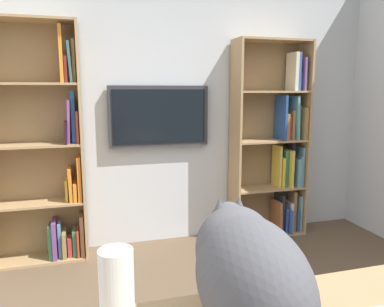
{
  "coord_description": "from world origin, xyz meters",
  "views": [
    {
      "loc": [
        0.67,
        1.31,
        1.49
      ],
      "look_at": [
        -0.02,
        -1.07,
        1.06
      ],
      "focal_mm": 34.84,
      "sensor_mm": 36.0,
      "label": 1
    }
  ],
  "objects": [
    {
      "name": "bookshelf_right",
      "position": [
        1.02,
        -2.07,
        0.94
      ],
      "size": [
        0.84,
        0.28,
        2.06
      ],
      "color": "tan",
      "rests_on": "ground"
    },
    {
      "name": "bookshelf_left",
      "position": [
        -1.21,
        -2.06,
        0.92
      ],
      "size": [
        0.77,
        0.28,
        1.97
      ],
      "color": "tan",
      "rests_on": "ground"
    },
    {
      "name": "paper_towel_roll",
      "position": [
        0.6,
        0.2,
        0.87
      ],
      "size": [
        0.11,
        0.11,
        0.26
      ],
      "primitive_type": "cylinder",
      "color": "white",
      "rests_on": "desk"
    },
    {
      "name": "cat",
      "position": [
        0.22,
        0.35,
        0.95
      ],
      "size": [
        0.31,
        0.66,
        0.4
      ],
      "color": "#4C4C51",
      "rests_on": "desk"
    },
    {
      "name": "wall_back",
      "position": [
        0.0,
        -2.23,
        1.35
      ],
      "size": [
        4.52,
        0.06,
        2.7
      ],
      "primitive_type": "cube",
      "color": "silver",
      "rests_on": "ground"
    },
    {
      "name": "wall_mounted_tv",
      "position": [
        -0.01,
        -2.15,
        1.24
      ],
      "size": [
        0.94,
        0.07,
        0.57
      ],
      "color": "#333338"
    },
    {
      "name": "coffee_mug",
      "position": [
        -0.03,
        0.22,
        0.79
      ],
      "size": [
        0.08,
        0.08,
        0.1
      ],
      "primitive_type": "cylinder",
      "color": "#D84C3F",
      "rests_on": "desk"
    }
  ]
}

